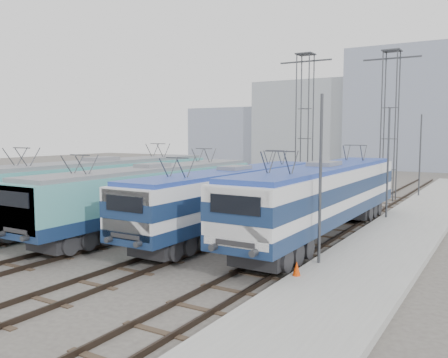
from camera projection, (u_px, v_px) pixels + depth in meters
ground at (124, 253)px, 21.73m from camera, size 160.00×160.00×0.00m
platform at (392, 242)px, 23.28m from camera, size 4.00×70.00×0.30m
locomotive_far_left at (99, 184)px, 29.31m from camera, size 2.93×18.53×3.49m
locomotive_center_left at (150, 192)px, 26.60m from camera, size 2.77×17.49×3.29m
locomotive_center_right at (233, 194)px, 25.57m from camera, size 2.72×17.18×3.23m
locomotive_far_right at (323, 193)px, 24.49m from camera, size 2.94×18.61×3.50m
catenary_tower_west at (305, 119)px, 39.83m from camera, size 4.50×1.20×12.00m
catenary_tower_east at (390, 118)px, 38.19m from camera, size 4.50×1.20×12.00m
mast_front at (320, 183)px, 18.67m from camera, size 0.12×0.12×7.00m
mast_mid at (388, 166)px, 28.89m from camera, size 0.12×0.12×7.00m
mast_rear at (420, 157)px, 39.11m from camera, size 0.12×0.12×7.00m
safety_cone at (297, 268)px, 17.25m from camera, size 0.29×0.29×0.53m
building_west at (314, 124)px, 81.07m from camera, size 18.00×12.00×14.00m
building_center at (428, 109)px, 71.61m from camera, size 22.00×14.00×18.00m
building_far_west at (233, 135)px, 89.50m from camera, size 14.00×10.00×10.00m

